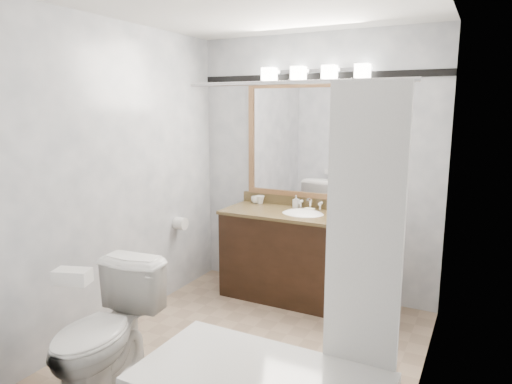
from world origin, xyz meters
TOP-DOWN VIEW (x-y plane):
  - room at (0.00, 0.00)m, footprint 2.42×2.62m
  - vanity at (0.00, 1.02)m, footprint 1.53×0.58m
  - mirror at (0.00, 1.28)m, footprint 1.40×0.04m
  - vanity_light_bar at (0.00, 1.23)m, footprint 1.02×0.14m
  - accent_stripe at (0.00, 1.29)m, footprint 2.40×0.01m
  - tp_roll at (-1.14, 0.66)m, footprint 0.11×0.12m
  - toilet at (-0.58, -0.91)m, footprint 0.54×0.85m
  - tissue_box at (-0.58, -1.12)m, footprint 0.23×0.17m
  - coffee_maker at (0.48, 1.07)m, footprint 0.20×0.24m
  - cup_left at (-0.60, 1.22)m, footprint 0.11×0.11m
  - cup_right at (-0.55, 1.22)m, footprint 0.10×0.10m
  - soap_bottle_a at (-0.16, 1.23)m, footprint 0.06×0.06m
  - soap_bottle_b at (0.23, 1.15)m, footprint 0.08×0.08m
  - soap_bar at (0.02, 1.13)m, footprint 0.10×0.07m

SIDE VIEW (x-z plane):
  - toilet at x=-0.58m, z-range 0.00..0.82m
  - vanity at x=0.00m, z-range -0.04..0.93m
  - tp_roll at x=-1.14m, z-range 0.64..0.76m
  - soap_bar at x=0.02m, z-range 0.85..0.88m
  - tissue_box at x=-0.58m, z-range 0.82..0.91m
  - cup_left at x=-0.60m, z-range 0.85..0.92m
  - cup_right at x=-0.55m, z-range 0.85..0.93m
  - soap_bottle_b at x=0.23m, z-range 0.85..0.94m
  - soap_bottle_a at x=-0.16m, z-range 0.85..0.97m
  - coffee_maker at x=0.48m, z-range 0.86..1.23m
  - room at x=0.00m, z-range -0.01..2.51m
  - mirror at x=0.00m, z-range 0.95..2.05m
  - accent_stripe at x=0.00m, z-range 2.07..2.13m
  - vanity_light_bar at x=0.00m, z-range 2.07..2.19m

